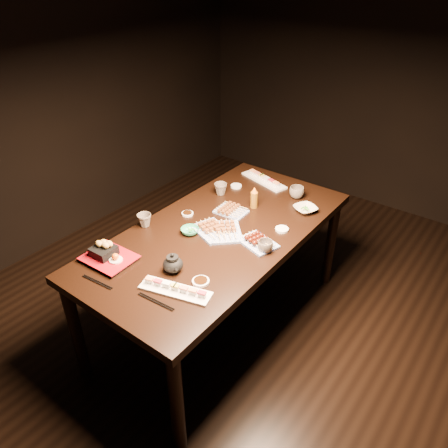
{
  "coord_description": "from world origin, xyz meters",
  "views": [
    {
      "loc": [
        1.11,
        -1.53,
        2.19
      ],
      "look_at": [
        -0.25,
        0.26,
        0.77
      ],
      "focal_mm": 35.0,
      "sensor_mm": 36.0,
      "label": 1
    }
  ],
  "objects": [
    {
      "name": "teacup_mid_right",
      "position": [
        0.09,
        0.2,
        0.78
      ],
      "size": [
        0.09,
        0.09,
        0.07
      ],
      "primitive_type": "imported",
      "rotation": [
        0.0,
        0.0,
        0.06
      ],
      "color": "brown",
      "rests_on": "dining_table"
    },
    {
      "name": "teacup_near_left",
      "position": [
        -0.65,
        -0.02,
        0.79
      ],
      "size": [
        0.09,
        0.09,
        0.08
      ],
      "primitive_type": "imported",
      "rotation": [
        0.0,
        0.0,
        0.04
      ],
      "color": "brown",
      "rests_on": "dining_table"
    },
    {
      "name": "sauce_dish_west",
      "position": [
        -0.53,
        0.24,
        0.76
      ],
      "size": [
        0.08,
        0.08,
        0.01
      ],
      "primitive_type": "cylinder",
      "rotation": [
        0.0,
        0.0,
        -0.01
      ],
      "color": "white",
      "rests_on": "dining_table"
    },
    {
      "name": "sushi_platter_near",
      "position": [
        -0.08,
        -0.36,
        0.77
      ],
      "size": [
        0.38,
        0.2,
        0.05
      ],
      "primitive_type": null,
      "rotation": [
        0.0,
        0.0,
        0.28
      ],
      "color": "white",
      "rests_on": "dining_table"
    },
    {
      "name": "dining_table",
      "position": [
        -0.25,
        0.21,
        0.38
      ],
      "size": [
        1.15,
        1.91,
        0.75
      ],
      "primitive_type": "cube",
      "rotation": [
        0.0,
        0.0,
        -0.14
      ],
      "color": "black",
      "rests_on": "ground"
    },
    {
      "name": "sauce_dish_se",
      "position": [
        -0.02,
        -0.23,
        0.76
      ],
      "size": [
        0.1,
        0.1,
        0.02
      ],
      "primitive_type": "cylinder",
      "rotation": [
        0.0,
        0.0,
        0.14
      ],
      "color": "white",
      "rests_on": "dining_table"
    },
    {
      "name": "sauce_dish_east",
      "position": [
        0.05,
        0.44,
        0.76
      ],
      "size": [
        0.09,
        0.09,
        0.01
      ],
      "primitive_type": "cylinder",
      "rotation": [
        0.0,
        0.0,
        -0.11
      ],
      "color": "white",
      "rests_on": "dining_table"
    },
    {
      "name": "teacup_far_left",
      "position": [
        -0.52,
        0.58,
        0.79
      ],
      "size": [
        0.12,
        0.12,
        0.08
      ],
      "primitive_type": "imported",
      "rotation": [
        0.0,
        0.0,
        -0.42
      ],
      "color": "brown",
      "rests_on": "dining_table"
    },
    {
      "name": "tempura_tray",
      "position": [
        -0.55,
        -0.39,
        0.8
      ],
      "size": [
        0.28,
        0.23,
        0.1
      ],
      "primitive_type": null,
      "rotation": [
        0.0,
        0.0,
        0.04
      ],
      "color": "black",
      "rests_on": "dining_table"
    },
    {
      "name": "tsukune_plate",
      "position": [
        0.02,
        0.23,
        0.78
      ],
      "size": [
        0.25,
        0.21,
        0.05
      ],
      "primitive_type": null,
      "rotation": [
        0.0,
        0.0,
        -0.28
      ],
      "color": "#828EB6",
      "rests_on": "dining_table"
    },
    {
      "name": "yakitori_plate_center",
      "position": [
        -0.27,
        0.17,
        0.78
      ],
      "size": [
        0.28,
        0.24,
        0.06
      ],
      "primitive_type": null,
      "rotation": [
        0.0,
        0.0,
        -0.35
      ],
      "color": "#828EB6",
      "rests_on": "dining_table"
    },
    {
      "name": "edamame_bowl_green",
      "position": [
        -0.37,
        0.08,
        0.77
      ],
      "size": [
        0.15,
        0.15,
        0.03
      ],
      "primitive_type": "imported",
      "rotation": [
        0.0,
        0.0,
        -0.5
      ],
      "color": "#339B6A",
      "rests_on": "dining_table"
    },
    {
      "name": "yakitori_plate_left",
      "position": [
        -0.32,
        0.43,
        0.78
      ],
      "size": [
        0.21,
        0.15,
        0.05
      ],
      "primitive_type": null,
      "rotation": [
        0.0,
        0.0,
        0.06
      ],
      "color": "#828EB6",
      "rests_on": "dining_table"
    },
    {
      "name": "chopsticks_near",
      "position": [
        -0.45,
        -0.55,
        0.75
      ],
      "size": [
        0.2,
        0.04,
        0.01
      ],
      "primitive_type": null,
      "rotation": [
        0.0,
        0.0,
        0.09
      ],
      "color": "black",
      "rests_on": "dining_table"
    },
    {
      "name": "chopsticks_se",
      "position": [
        -0.11,
        -0.47,
        0.75
      ],
      "size": [
        0.22,
        0.04,
        0.01
      ],
      "primitive_type": null,
      "rotation": [
        0.0,
        0.0,
        0.07
      ],
      "color": "black",
      "rests_on": "dining_table"
    },
    {
      "name": "condiment_bottle",
      "position": [
        -0.24,
        0.58,
        0.82
      ],
      "size": [
        0.05,
        0.05,
        0.15
      ],
      "primitive_type": "cylinder",
      "rotation": [
        0.0,
        0.0,
        0.09
      ],
      "color": "brown",
      "rests_on": "dining_table"
    },
    {
      "name": "yakitori_plate_right",
      "position": [
        -0.2,
        0.21,
        0.78
      ],
      "size": [
        0.29,
        0.3,
        0.06
      ],
      "primitive_type": null,
      "rotation": [
        0.0,
        0.0,
        -0.8
      ],
      "color": "#828EB6",
      "rests_on": "dining_table"
    },
    {
      "name": "teacup_far_right",
      "position": [
        -0.08,
        0.86,
        0.79
      ],
      "size": [
        0.11,
        0.11,
        0.08
      ],
      "primitive_type": "imported",
      "rotation": [
        0.0,
        0.0,
        -0.09
      ],
      "color": "brown",
      "rests_on": "dining_table"
    },
    {
      "name": "teapot",
      "position": [
        -0.2,
        -0.24,
        0.8
      ],
      "size": [
        0.17,
        0.17,
        0.11
      ],
      "primitive_type": null,
      "rotation": [
        0.0,
        0.0,
        -0.51
      ],
      "color": "black",
      "rests_on": "dining_table"
    },
    {
      "name": "sauce_dish_nw",
      "position": [
        -0.5,
        0.74,
        0.76
      ],
      "size": [
        0.09,
        0.09,
        0.01
      ],
      "primitive_type": "cylinder",
      "rotation": [
        0.0,
        0.0,
        0.22
      ],
      "color": "white",
      "rests_on": "dining_table"
    },
    {
      "name": "ground",
      "position": [
        0.0,
        0.0,
        0.0
      ],
      "size": [
        5.0,
        5.0,
        0.0
      ],
      "primitive_type": "plane",
      "color": "black",
      "rests_on": "ground"
    },
    {
      "name": "edamame_bowl_cream",
      "position": [
        0.06,
        0.73,
        0.77
      ],
      "size": [
        0.19,
        0.19,
        0.03
      ],
      "primitive_type": "imported",
      "rotation": [
        0.0,
        0.0,
        -0.44
      ],
      "color": "beige",
      "rests_on": "dining_table"
    },
    {
      "name": "sushi_platter_far",
      "position": [
        -0.39,
        0.93,
        0.77
      ],
      "size": [
        0.4,
        0.2,
        0.05
      ],
      "primitive_type": null,
      "rotation": [
        0.0,
        0.0,
        2.88
      ],
      "color": "white",
      "rests_on": "dining_table"
    }
  ]
}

